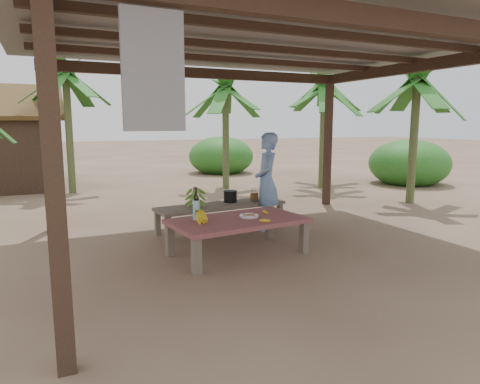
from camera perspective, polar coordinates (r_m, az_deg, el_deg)
name	(u,v)px	position (r m, az deg, el deg)	size (l,w,h in m)	color
ground	(262,245)	(6.37, 3.01, -7.10)	(80.00, 80.00, 0.00)	brown
pavilion	(264,50)	(6.18, 3.19, 18.41)	(6.60, 5.60, 2.95)	black
work_table	(238,223)	(5.83, -0.31, -4.21)	(1.90, 1.19, 0.50)	brown
bench	(221,207)	(7.13, -2.51, -2.08)	(2.25, 0.81, 0.45)	brown
ripe_banana_bunch	(197,216)	(5.63, -5.79, -3.17)	(0.28, 0.24, 0.17)	yellow
plate	(249,216)	(5.90, 1.21, -3.22)	(0.26, 0.26, 0.04)	white
loose_banana_front	(265,221)	(5.61, 3.36, -3.84)	(0.04, 0.18, 0.04)	yellow
loose_banana_side	(265,212)	(6.14, 3.41, -2.71)	(0.04, 0.14, 0.04)	yellow
water_flask	(196,209)	(5.77, -5.85, -2.29)	(0.09, 0.09, 0.34)	#42CFCE
green_banana_stalk	(195,197)	(6.89, -5.96, -0.61)	(0.30, 0.30, 0.34)	#598C2D
cooking_pot	(230,197)	(7.29, -1.30, -0.62)	(0.22, 0.22, 0.19)	black
skewer_rack	(254,195)	(7.36, 1.92, -0.34)	(0.18, 0.08, 0.24)	#A57F47
woman	(267,182)	(7.15, 3.58, 1.37)	(0.60, 0.39, 1.64)	#688CC5
banana_plant_ne	(324,96)	(12.08, 11.16, 12.51)	(1.80, 1.80, 3.01)	#596638
banana_plant_n	(226,96)	(11.79, -1.94, 12.63)	(1.80, 1.80, 2.99)	#596638
banana_plant_nw	(66,83)	(11.81, -22.19, 13.34)	(1.80, 1.80, 3.27)	#596638
banana_plant_e	(417,91)	(10.32, 22.50, 12.36)	(1.80, 1.80, 2.97)	#596638
banana_plant_far	(324,90)	(13.74, 11.12, 13.18)	(1.80, 1.80, 3.28)	#596638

